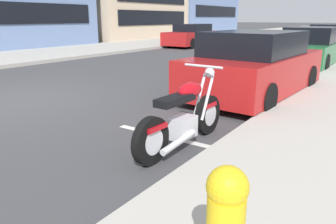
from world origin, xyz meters
The scene contains 8 objects.
ground_plane centered at (0.00, 0.00, 0.00)m, with size 260.00×260.00×0.00m, color #3D3D3F.
sidewalk_far_curb centered at (12.00, 7.28, 0.07)m, with size 120.00×5.00×0.14m, color #ADA89E.
parking_stall_stripe centered at (0.00, -4.18, 0.00)m, with size 0.12×2.20×0.01m, color silver.
parked_motorcycle centered at (-0.18, -4.42, 0.42)m, with size 2.02×0.62×1.10m.
parked_car_mid_block centered at (3.42, -4.13, 0.71)m, with size 4.35×2.08×1.48m.
parked_car_at_intersection centered at (9.49, -4.13, 0.68)m, with size 4.49×1.85×1.44m.
parked_car_across_street centered at (14.93, -3.96, 0.68)m, with size 4.20×1.99×1.45m.
car_opposite_curb centered at (14.58, 3.97, 0.66)m, with size 4.67×1.87×1.40m.
Camera 1 is at (-3.89, -6.67, 1.76)m, focal length 34.90 mm.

